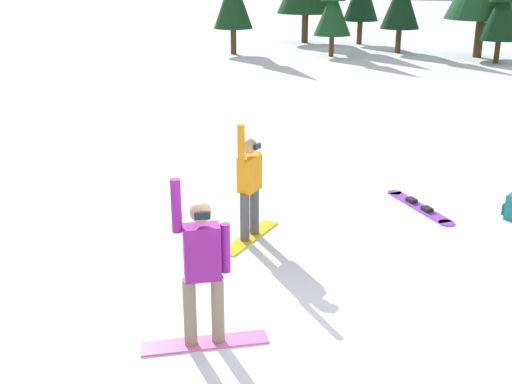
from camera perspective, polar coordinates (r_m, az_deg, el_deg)
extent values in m
plane|color=white|center=(7.62, 4.00, -13.32)|extent=(800.00, 800.00, 0.00)
cube|color=pink|center=(7.58, -4.64, -13.43)|extent=(1.41, 1.01, 0.02)
cylinder|color=gray|center=(7.37, -3.48, -10.53)|extent=(0.15, 0.15, 0.83)
cylinder|color=gray|center=(7.34, -5.99, -10.74)|extent=(0.15, 0.15, 0.83)
cube|color=#8C1E8C|center=(7.01, -4.90, -5.45)|extent=(0.47, 0.41, 0.64)
cylinder|color=#8C1E8C|center=(7.03, -2.79, -5.08)|extent=(0.11, 0.11, 0.58)
cylinder|color=#8C1E8C|center=(6.77, -7.23, -1.25)|extent=(0.11, 0.11, 0.60)
sphere|color=tan|center=(6.82, -5.02, -1.81)|extent=(0.24, 0.24, 0.24)
cube|color=black|center=(6.69, -4.89, -2.16)|extent=(0.17, 0.12, 0.08)
cube|color=yellow|center=(10.25, -0.57, -4.10)|extent=(0.48, 1.52, 0.02)
cylinder|color=#4C4C51|center=(10.22, -0.14, -1.68)|extent=(0.15, 0.15, 0.79)
cylinder|color=#4C4C51|center=(9.96, -1.02, -2.27)|extent=(0.15, 0.15, 0.79)
cube|color=orange|center=(9.86, -0.59, 1.70)|extent=(0.29, 0.43, 0.57)
cylinder|color=orange|center=(10.08, 0.12, 2.07)|extent=(0.11, 0.11, 0.58)
cylinder|color=orange|center=(9.49, -1.36, 4.34)|extent=(0.11, 0.11, 0.60)
sphere|color=tan|center=(9.73, -0.60, 4.18)|extent=(0.24, 0.24, 0.24)
cube|color=black|center=(9.66, 0.13, 4.14)|extent=(0.06, 0.17, 0.08)
cube|color=#993FD8|center=(11.88, 14.51, -1.31)|extent=(1.28, 1.41, 0.02)
cylinder|color=#993FD8|center=(11.28, 16.84, -2.70)|extent=(0.38, 0.38, 0.02)
cylinder|color=#993FD8|center=(12.51, 12.41, -0.07)|extent=(0.38, 0.38, 0.02)
cube|color=black|center=(11.68, 15.21, -1.50)|extent=(0.24, 0.24, 0.07)
cube|color=black|center=(12.05, 13.88, -0.72)|extent=(0.24, 0.24, 0.07)
cube|color=#165B5F|center=(11.88, 21.65, -1.38)|extent=(0.14, 0.23, 0.20)
cylinder|color=#472D19|center=(37.06, 9.35, 14.04)|extent=(0.29, 0.29, 1.28)
cylinder|color=#472D19|center=(32.34, -2.05, 13.46)|extent=(0.29, 0.29, 1.25)
cone|color=#143819|center=(32.18, -2.09, 16.93)|extent=(1.93, 1.93, 2.67)
cylinder|color=#472D19|center=(31.67, 6.84, 12.98)|extent=(0.23, 0.23, 1.01)
cone|color=#194723|center=(31.52, 6.96, 15.84)|extent=(1.80, 1.80, 2.15)
cylinder|color=#472D19|center=(31.09, 20.95, 11.76)|extent=(0.24, 0.24, 1.04)
cone|color=black|center=(30.94, 21.33, 14.73)|extent=(1.93, 1.93, 2.22)
cylinder|color=#472D19|center=(32.94, 19.50, 12.97)|extent=(0.41, 0.41, 1.80)
cylinder|color=#472D19|center=(33.54, 12.74, 13.19)|extent=(0.27, 0.27, 1.21)
cone|color=black|center=(33.39, 12.99, 16.40)|extent=(1.94, 1.94, 2.57)
cylinder|color=#472D19|center=(37.40, 4.44, 14.57)|extent=(0.37, 0.37, 1.65)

